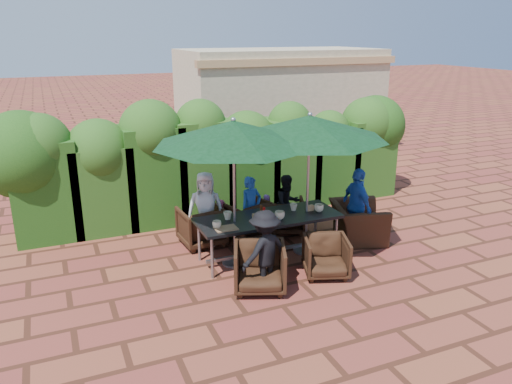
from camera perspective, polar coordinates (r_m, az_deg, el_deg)
name	(u,v)px	position (r m, az deg, el deg)	size (l,w,h in m)	color
ground	(270,254)	(8.80, 1.60, -7.05)	(80.00, 80.00, 0.00)	brown
dining_table	(268,221)	(8.40, 1.44, -3.29)	(2.44, 0.90, 0.75)	black
umbrella_left	(233,133)	(7.76, -2.60, 6.74)	(2.54, 2.54, 2.46)	gray
umbrella_right	(310,127)	(8.28, 6.15, 7.37)	(2.60, 2.60, 2.46)	gray
chair_far_left	(202,224)	(9.09, -6.25, -3.67)	(0.75, 0.70, 0.77)	black
chair_far_mid	(248,218)	(9.31, -0.97, -2.96)	(0.77, 0.72, 0.79)	black
chair_far_right	(286,214)	(9.63, 3.40, -2.53)	(0.69, 0.65, 0.71)	black
chair_near_left	(260,265)	(7.51, 0.43, -8.37)	(0.76, 0.71, 0.78)	black
chair_near_right	(326,255)	(8.01, 8.03, -7.10)	(0.68, 0.63, 0.70)	black
chair_end_right	(358,216)	(9.42, 11.62, -2.72)	(1.04, 0.68, 0.91)	black
adult_far_left	(206,208)	(9.02, -5.77, -1.87)	(0.66, 0.40, 1.35)	silver
adult_far_mid	(251,208)	(9.19, -0.56, -1.88)	(0.43, 0.35, 1.20)	#2152B2
adult_far_right	(287,204)	(9.54, 3.60, -1.37)	(0.55, 0.33, 1.14)	black
adult_near_left	(265,251)	(7.40, 0.99, -6.74)	(0.80, 0.37, 1.25)	black
adult_end_right	(357,206)	(9.24, 11.47, -1.54)	(0.81, 0.41, 1.39)	#2152B2
child_left	(222,219)	(9.33, -3.90, -3.10)	(0.27, 0.22, 0.75)	#DC4D7B
child_right	(267,213)	(9.59, 1.31, -2.46)	(0.27, 0.22, 0.75)	#8D54B8
pedestrian_a	(249,147)	(12.63, -0.79, 5.12)	(1.71, 0.61, 1.84)	#227D3F
pedestrian_b	(277,144)	(13.29, 2.46, 5.47)	(0.82, 0.50, 1.71)	#DC4D7B
pedestrian_c	(325,145)	(13.68, 7.92, 5.30)	(0.98, 0.45, 1.54)	gray
cup_a	(217,225)	(7.90, -4.50, -3.73)	(0.15, 0.15, 0.12)	beige
cup_b	(228,216)	(8.23, -3.26, -2.71)	(0.14, 0.14, 0.13)	beige
cup_c	(280,215)	(8.24, 2.72, -2.67)	(0.17, 0.17, 0.14)	beige
cup_d	(293,207)	(8.66, 4.31, -1.72)	(0.13, 0.13, 0.12)	beige
cup_e	(319,208)	(8.65, 7.20, -1.82)	(0.16, 0.16, 0.13)	beige
ketchup_bottle	(264,212)	(8.33, 0.92, -2.30)	(0.04, 0.04, 0.17)	#B20C0A
sauce_bottle	(261,210)	(8.43, 0.60, -2.05)	(0.04, 0.04, 0.17)	#4C230C
serving_tray	(226,228)	(7.87, -3.46, -4.17)	(0.35, 0.25, 0.02)	#9B704B
number_block_left	(256,216)	(8.24, 0.01, -2.80)	(0.12, 0.06, 0.10)	tan
number_block_right	(310,208)	(8.67, 6.22, -1.82)	(0.12, 0.06, 0.10)	tan
hedge_wall	(213,153)	(10.33, -4.97, 4.46)	(9.10, 1.60, 2.49)	#143E11
building	(279,101)	(15.94, 2.70, 10.30)	(6.20, 3.08, 3.20)	beige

